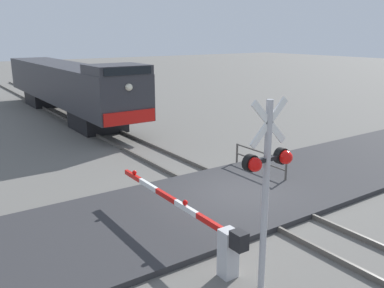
{
  "coord_description": "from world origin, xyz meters",
  "views": [
    {
      "loc": [
        -8.6,
        -9.72,
        5.33
      ],
      "look_at": [
        -0.9,
        1.45,
        1.67
      ],
      "focal_mm": 38.33,
      "sensor_mm": 36.0,
      "label": 1
    }
  ],
  "objects": [
    {
      "name": "guard_railing",
      "position": [
        2.21,
        1.29,
        0.62
      ],
      "size": [
        0.08,
        2.79,
        0.95
      ],
      "color": "#4C4742",
      "rests_on": "ground_plane"
    },
    {
      "name": "rail_track_right",
      "position": [
        0.72,
        0.0,
        0.07
      ],
      "size": [
        0.08,
        80.0,
        0.15
      ],
      "primitive_type": "cube",
      "color": "#59544C",
      "rests_on": "ground_plane"
    },
    {
      "name": "locomotive",
      "position": [
        0.0,
        17.28,
        2.06
      ],
      "size": [
        2.88,
        19.01,
        3.86
      ],
      "color": "black",
      "rests_on": "ground_plane"
    },
    {
      "name": "rail_track_left",
      "position": [
        -0.72,
        0.0,
        0.07
      ],
      "size": [
        0.08,
        80.0,
        0.15
      ],
      "primitive_type": "cube",
      "color": "#59544C",
      "rests_on": "ground_plane"
    },
    {
      "name": "road_surface",
      "position": [
        0.0,
        0.0,
        0.08
      ],
      "size": [
        36.0,
        5.1,
        0.16
      ],
      "primitive_type": "cube",
      "color": "#2D2D30",
      "rests_on": "ground_plane"
    },
    {
      "name": "crossing_signal",
      "position": [
        -2.98,
        -4.22,
        2.59
      ],
      "size": [
        1.18,
        0.33,
        4.15
      ],
      "color": "#ADADB2",
      "rests_on": "ground_plane"
    },
    {
      "name": "crossing_gate",
      "position": [
        -3.27,
        -2.71,
        0.78
      ],
      "size": [
        0.36,
        5.68,
        1.26
      ],
      "color": "silver",
      "rests_on": "ground_plane"
    },
    {
      "name": "ground_plane",
      "position": [
        0.0,
        0.0,
        0.0
      ],
      "size": [
        160.0,
        160.0,
        0.0
      ],
      "primitive_type": "plane",
      "color": "#605E59"
    }
  ]
}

